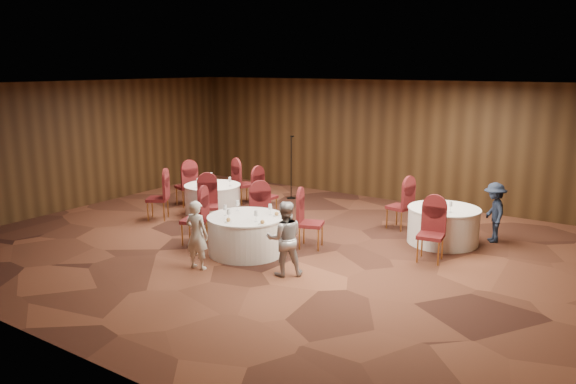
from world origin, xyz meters
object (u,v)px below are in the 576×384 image
Objects in this scene: table_right at (443,225)px; woman_b at (285,239)px; table_left at (213,199)px; table_main at (246,234)px; mic_stand at (291,180)px; man_c at (494,212)px; woman_a at (197,235)px.

table_right is 1.10× the size of woman_b.
table_left is at bearing -170.28° from table_right.
table_main is 3.08m from table_left.
mic_stand reaches higher than table_right.
table_main is 5.10m from man_c.
table_left is 5.50m from table_right.
table_right is 0.84× the size of mic_stand.
woman_b is (1.47, 0.61, 0.03)m from woman_a.
table_right is at bearing 43.17° from table_main.
table_right is (5.42, 0.93, 0.00)m from table_left.
woman_b is (1.27, -0.55, 0.28)m from table_main.
table_left is at bearing -73.45° from woman_b.
table_left is 1.10× the size of man_c.
woman_a is 1.01× the size of man_c.
woman_b reaches higher than woman_a.
man_c is at bearing 14.33° from table_left.
table_main is at bearing -67.00° from mic_stand.
table_right is at bearing 9.72° from table_left.
woman_b is 4.69m from man_c.
mic_stand is at bearing 162.01° from table_right.
man_c is at bearing -163.18° from woman_b.
woman_b is at bearing -23.22° from table_main.
woman_a is (1.63, -5.47, 0.11)m from mic_stand.
table_left is at bearing -104.64° from mic_stand.
woman_a is at bearing -128.75° from table_right.
table_right is 5.03m from woman_a.
man_c reaches higher than table_left.
woman_a is (2.28, -2.99, 0.25)m from table_left.
mic_stand is 5.77m from woman_b.
woman_a is (-0.20, -1.16, 0.25)m from table_main.
woman_b is (3.75, -2.38, 0.28)m from table_left.
woman_b is at bearing -162.82° from woman_a.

